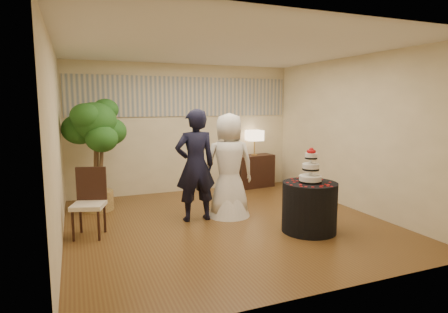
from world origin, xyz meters
name	(u,v)px	position (x,y,z in m)	size (l,w,h in m)	color
floor	(227,223)	(0.00, 0.00, 0.00)	(5.00, 5.00, 0.00)	brown
ceiling	(228,48)	(0.00, 0.00, 2.80)	(5.00, 5.00, 0.00)	white
wall_back	(184,129)	(0.00, 2.50, 1.40)	(5.00, 0.06, 2.80)	beige
wall_front	(325,160)	(0.00, -2.50, 1.40)	(5.00, 0.06, 2.80)	beige
wall_left	(56,145)	(-2.50, 0.00, 1.40)	(0.06, 5.00, 2.80)	beige
wall_right	(353,134)	(2.50, 0.00, 1.40)	(0.06, 5.00, 2.80)	beige
mural_border	(184,97)	(0.00, 2.48, 2.10)	(4.90, 0.02, 0.85)	#AAA89C
groom	(195,165)	(-0.43, 0.35, 0.93)	(0.68, 0.45, 1.87)	black
bride	(229,165)	(0.18, 0.38, 0.90)	(0.88, 0.74, 1.80)	white
cake_table	(309,207)	(1.01, -0.84, 0.38)	(0.83, 0.83, 0.77)	black
wedding_cake	(311,165)	(1.01, -0.84, 1.03)	(0.34, 0.34, 0.53)	white
console	(254,171)	(1.61, 2.26, 0.38)	(0.91, 0.40, 0.76)	black
table_lamp	(254,143)	(1.61, 2.26, 1.05)	(0.33, 0.33, 0.58)	beige
ficus_tree	(96,154)	(-1.92, 1.59, 1.04)	(0.99, 0.99, 2.09)	#23571B
side_chair	(88,203)	(-2.13, 0.18, 0.51)	(0.46, 0.48, 1.01)	black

